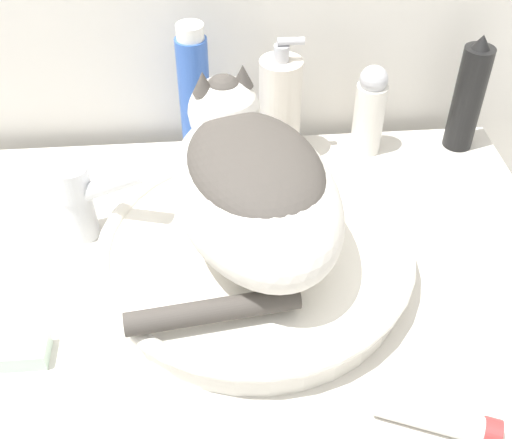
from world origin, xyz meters
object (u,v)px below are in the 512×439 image
(cream_tube, at_px, (439,419))
(soap_bar, at_px, (17,352))
(soap_pump_bottle, at_px, (280,108))
(hairspray_can_black, at_px, (468,97))
(faucet, at_px, (84,197))
(shampoo_bottle_tall, at_px, (195,97))
(cat, at_px, (252,184))
(deodorant_stick, at_px, (370,110))

(cream_tube, xyz_separation_m, soap_bar, (-0.47, 0.13, -0.00))
(soap_bar, bearing_deg, cream_tube, -15.43)
(soap_pump_bottle, relative_size, cream_tube, 1.55)
(hairspray_can_black, height_order, cream_tube, hairspray_can_black)
(faucet, bearing_deg, hairspray_can_black, 37.61)
(shampoo_bottle_tall, relative_size, hairspray_can_black, 1.16)
(hairspray_can_black, bearing_deg, soap_bar, -149.57)
(cat, relative_size, deodorant_stick, 2.24)
(faucet, bearing_deg, shampoo_bottle_tall, 69.67)
(hairspray_can_black, bearing_deg, cat, -145.15)
(deodorant_stick, distance_m, cream_tube, 0.53)
(cat, bearing_deg, cream_tube, -159.72)
(soap_pump_bottle, bearing_deg, deodorant_stick, 0.00)
(faucet, distance_m, soap_bar, 0.23)
(deodorant_stick, distance_m, hairspray_can_black, 0.16)
(hairspray_can_black, height_order, soap_bar, hairspray_can_black)
(faucet, bearing_deg, soap_pump_bottle, 52.54)
(soap_bar, bearing_deg, cat, 24.13)
(soap_pump_bottle, distance_m, soap_bar, 0.53)
(cat, height_order, shampoo_bottle_tall, cat)
(soap_pump_bottle, bearing_deg, soap_bar, -132.42)
(deodorant_stick, bearing_deg, shampoo_bottle_tall, 180.00)
(cat, relative_size, cream_tube, 2.58)
(cat, xyz_separation_m, deodorant_stick, (0.21, 0.26, -0.07))
(deodorant_stick, height_order, shampoo_bottle_tall, shampoo_bottle_tall)
(cat, distance_m, cream_tube, 0.34)
(cat, distance_m, shampoo_bottle_tall, 0.27)
(soap_pump_bottle, bearing_deg, cream_tube, -77.28)
(deodorant_stick, distance_m, soap_pump_bottle, 0.15)
(faucet, xyz_separation_m, soap_bar, (-0.06, -0.21, -0.06))
(faucet, distance_m, cream_tube, 0.54)
(cat, bearing_deg, shampoo_bottle_tall, 0.30)
(soap_pump_bottle, xyz_separation_m, hairspray_can_black, (0.31, 0.00, 0.01))
(shampoo_bottle_tall, xyz_separation_m, cream_tube, (0.25, -0.52, -0.10))
(cat, relative_size, soap_bar, 4.78)
(shampoo_bottle_tall, distance_m, cream_tube, 0.59)
(cream_tube, bearing_deg, cat, 124.93)
(cat, relative_size, shampoo_bottle_tall, 1.49)
(deodorant_stick, xyz_separation_m, soap_bar, (-0.50, -0.39, -0.07))
(shampoo_bottle_tall, xyz_separation_m, soap_bar, (-0.22, -0.39, -0.10))
(faucet, distance_m, deodorant_stick, 0.47)
(faucet, height_order, deodorant_stick, deodorant_stick)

